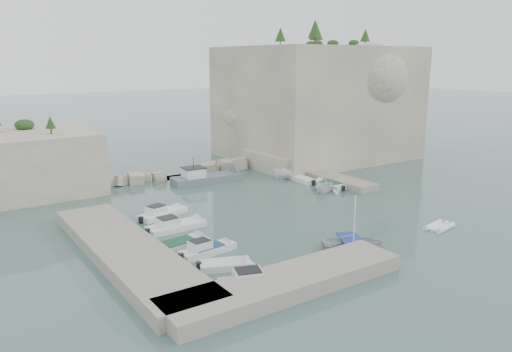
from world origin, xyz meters
TOP-DOWN VIEW (x-y plane):
  - ground at (0.00, 0.00)m, footprint 400.00×400.00m
  - cliff_east at (23.00, 23.00)m, footprint 26.00×22.00m
  - cliff_terrace at (13.00, 18.00)m, footprint 8.00×10.00m
  - outcrop_west at (-20.00, 25.00)m, footprint 16.00×14.00m
  - quay_west at (-17.00, -1.00)m, footprint 5.00×24.00m
  - quay_south at (-10.00, -12.50)m, footprint 18.00×4.00m
  - ledge_east at (13.50, 10.00)m, footprint 3.00×16.00m
  - breakwater at (-1.00, 22.00)m, footprint 28.00×3.00m
  - motorboat_a at (-10.31, 7.26)m, footprint 5.96×3.35m
  - motorboat_b at (-10.87, 3.01)m, footprint 6.08×2.30m
  - motorboat_c at (-12.72, -1.38)m, footprint 5.70×2.62m
  - motorboat_d at (-11.29, -3.75)m, footprint 5.40×2.14m
  - motorboat_e at (-11.60, -7.06)m, footprint 4.51×3.19m
  - motorboat_f at (-11.15, -10.97)m, footprint 6.41×3.71m
  - rowboat at (-0.72, -9.43)m, footprint 6.32×5.68m
  - inflatable_dinghy at (9.32, -10.37)m, footprint 3.42×2.09m
  - tender_east_a at (9.08, 5.15)m, footprint 4.68×4.36m
  - tender_east_b at (11.26, 6.65)m, footprint 1.71×4.93m
  - tender_east_c at (10.39, 10.75)m, footprint 1.96×4.99m
  - tender_east_d at (10.19, 13.01)m, footprint 5.19×2.20m
  - work_boat at (0.13, 17.35)m, footprint 9.92×3.65m
  - rowboat_mast at (-0.72, -9.43)m, footprint 0.10×0.10m
  - vegetation at (17.83, 24.40)m, footprint 53.48×13.88m

SIDE VIEW (x-z plane):
  - ground at x=0.00m, z-range 0.00..0.00m
  - motorboat_a at x=-10.31m, z-range -0.70..0.70m
  - motorboat_b at x=-10.87m, z-range -0.70..0.70m
  - motorboat_c at x=-12.72m, z-range -0.35..0.35m
  - motorboat_d at x=-11.29m, z-range -0.70..0.70m
  - motorboat_e at x=-11.60m, z-range -0.35..0.35m
  - motorboat_f at x=-11.15m, z-range -0.70..0.70m
  - rowboat at x=-0.72m, z-range -0.54..0.54m
  - inflatable_dinghy at x=9.32m, z-range -0.22..0.22m
  - tender_east_a at x=9.08m, z-range -1.00..1.00m
  - tender_east_b at x=11.26m, z-range -0.35..0.35m
  - tender_east_c at x=10.39m, z-range -0.35..0.35m
  - tender_east_d at x=10.19m, z-range -0.98..0.98m
  - work_boat at x=0.13m, z-range -1.10..1.10m
  - ledge_east at x=13.50m, z-range 0.00..0.80m
  - quay_west at x=-17.00m, z-range 0.00..1.10m
  - quay_south at x=-10.00m, z-range 0.00..1.10m
  - breakwater at x=-1.00m, z-range 0.00..1.40m
  - cliff_terrace at x=13.00m, z-range 0.00..2.50m
  - rowboat_mast at x=-0.72m, z-range 0.54..4.74m
  - outcrop_west at x=-20.00m, z-range 0.00..7.00m
  - cliff_east at x=23.00m, z-range 0.00..17.00m
  - vegetation at x=17.83m, z-range 11.23..24.63m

